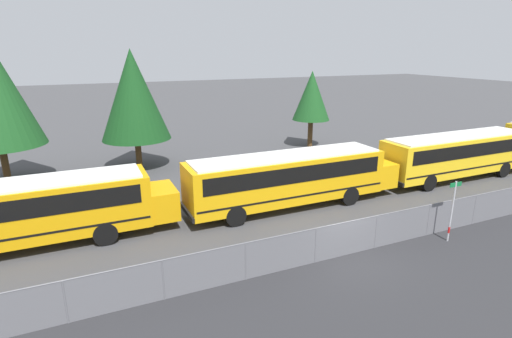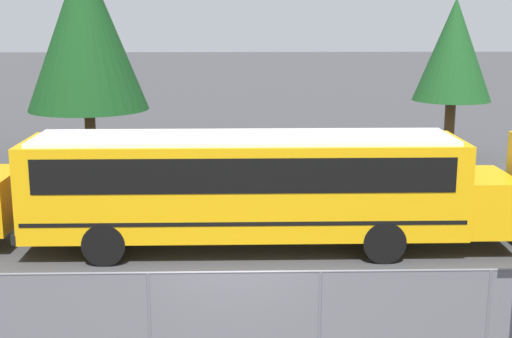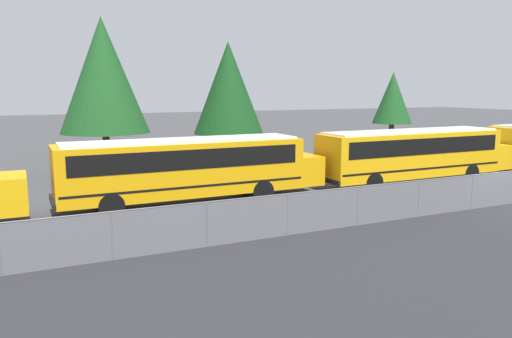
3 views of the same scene
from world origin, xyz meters
name	(u,v)px [view 1 (image 1 of 3)]	position (x,y,z in m)	size (l,w,h in m)	color
ground_plane	(345,255)	(0.00, 0.00, 0.00)	(200.00, 200.00, 0.00)	#424244
fence	(347,238)	(0.00, 0.00, 0.80)	(77.61, 0.07, 1.57)	#9EA0A5
school_bus_1	(22,209)	(-12.48, 6.32, 1.83)	(12.60, 2.53, 3.04)	orange
school_bus_2	(291,176)	(0.50, 5.79, 1.83)	(12.60, 2.53, 3.04)	#EDA80F
school_bus_3	(459,152)	(13.33, 5.69, 1.83)	(12.60, 2.53, 3.04)	yellow
street_sign	(452,210)	(5.09, -0.84, 1.54)	(0.70, 0.09, 2.89)	#B7B7BC
tree_0	(133,95)	(-6.03, 17.19, 5.36)	(4.89, 4.89, 8.55)	#51381E
tree_2	(312,96)	(9.13, 17.82, 4.54)	(3.28, 3.28, 6.70)	#51381E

